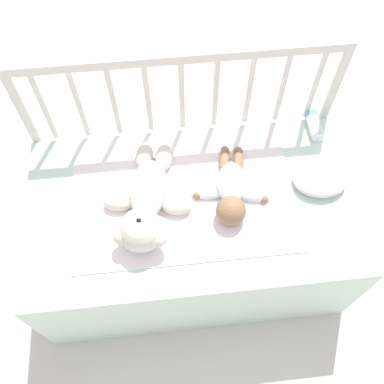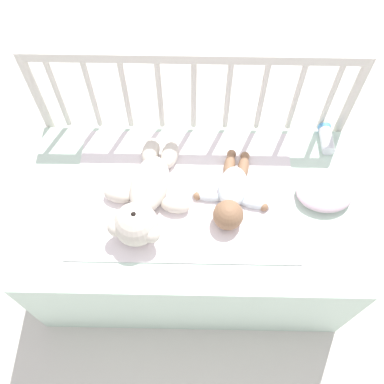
{
  "view_description": "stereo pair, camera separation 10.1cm",
  "coord_description": "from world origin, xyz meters",
  "px_view_note": "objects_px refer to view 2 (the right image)",
  "views": [
    {
      "loc": [
        -0.09,
        -0.78,
        1.92
      ],
      "look_at": [
        0.0,
        0.01,
        0.56
      ],
      "focal_mm": 40.0,
      "sensor_mm": 36.0,
      "label": 1
    },
    {
      "loc": [
        0.01,
        -0.79,
        1.92
      ],
      "look_at": [
        0.0,
        0.01,
        0.56
      ],
      "focal_mm": 40.0,
      "sensor_mm": 36.0,
      "label": 2
    }
  ],
  "objects_px": {
    "teddy_bear": "(145,199)",
    "baby_bottle": "(326,136)",
    "baby": "(232,194)",
    "small_pillow": "(324,193)"
  },
  "relations": [
    {
      "from": "baby",
      "to": "baby_bottle",
      "type": "height_order",
      "value": "baby"
    },
    {
      "from": "teddy_bear",
      "to": "baby_bottle",
      "type": "bearing_deg",
      "value": 24.75
    },
    {
      "from": "baby",
      "to": "small_pillow",
      "type": "height_order",
      "value": "baby"
    },
    {
      "from": "baby",
      "to": "small_pillow",
      "type": "bearing_deg",
      "value": 3.03
    },
    {
      "from": "baby",
      "to": "baby_bottle",
      "type": "bearing_deg",
      "value": 36.4
    },
    {
      "from": "baby",
      "to": "baby_bottle",
      "type": "distance_m",
      "value": 0.49
    },
    {
      "from": "teddy_bear",
      "to": "baby_bottle",
      "type": "distance_m",
      "value": 0.79
    },
    {
      "from": "baby",
      "to": "baby_bottle",
      "type": "xyz_separation_m",
      "value": [
        0.4,
        0.29,
        -0.02
      ]
    },
    {
      "from": "baby",
      "to": "small_pillow",
      "type": "xyz_separation_m",
      "value": [
        0.35,
        0.02,
        -0.01
      ]
    },
    {
      "from": "teddy_bear",
      "to": "baby",
      "type": "bearing_deg",
      "value": 6.83
    }
  ]
}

